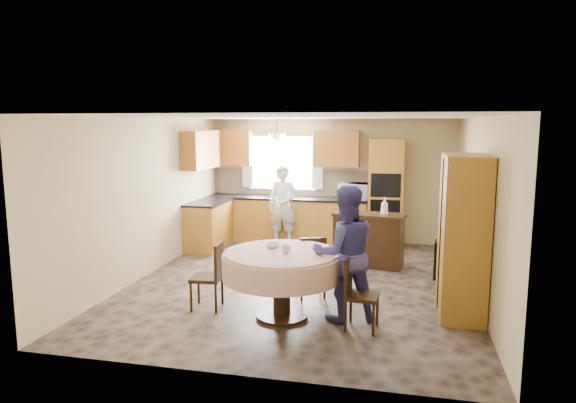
% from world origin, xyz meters
% --- Properties ---
extents(floor, '(5.00, 6.00, 0.01)m').
position_xyz_m(floor, '(0.00, 0.00, 0.00)').
color(floor, brown).
rests_on(floor, ground).
extents(ceiling, '(5.00, 6.00, 0.01)m').
position_xyz_m(ceiling, '(0.00, 0.00, 2.50)').
color(ceiling, white).
rests_on(ceiling, wall_back).
extents(wall_back, '(5.00, 0.02, 2.50)m').
position_xyz_m(wall_back, '(0.00, 3.00, 1.25)').
color(wall_back, tan).
rests_on(wall_back, floor).
extents(wall_front, '(5.00, 0.02, 2.50)m').
position_xyz_m(wall_front, '(0.00, -3.00, 1.25)').
color(wall_front, tan).
rests_on(wall_front, floor).
extents(wall_left, '(0.02, 6.00, 2.50)m').
position_xyz_m(wall_left, '(-2.50, 0.00, 1.25)').
color(wall_left, tan).
rests_on(wall_left, floor).
extents(wall_right, '(0.02, 6.00, 2.50)m').
position_xyz_m(wall_right, '(2.50, 0.00, 1.25)').
color(wall_right, tan).
rests_on(wall_right, floor).
extents(window, '(1.40, 0.03, 1.10)m').
position_xyz_m(window, '(-1.00, 2.98, 1.60)').
color(window, white).
rests_on(window, wall_back).
extents(curtain_left, '(0.22, 0.02, 1.15)m').
position_xyz_m(curtain_left, '(-1.75, 2.93, 1.65)').
color(curtain_left, white).
rests_on(curtain_left, wall_back).
extents(curtain_right, '(0.22, 0.02, 1.15)m').
position_xyz_m(curtain_right, '(-0.25, 2.93, 1.65)').
color(curtain_right, white).
rests_on(curtain_right, wall_back).
extents(base_cab_back, '(3.30, 0.60, 0.88)m').
position_xyz_m(base_cab_back, '(-0.85, 2.70, 0.44)').
color(base_cab_back, gold).
rests_on(base_cab_back, floor).
extents(counter_back, '(3.30, 0.64, 0.04)m').
position_xyz_m(counter_back, '(-0.85, 2.70, 0.90)').
color(counter_back, black).
rests_on(counter_back, base_cab_back).
extents(base_cab_left, '(0.60, 1.20, 0.88)m').
position_xyz_m(base_cab_left, '(-2.20, 1.80, 0.44)').
color(base_cab_left, gold).
rests_on(base_cab_left, floor).
extents(counter_left, '(0.64, 1.20, 0.04)m').
position_xyz_m(counter_left, '(-2.20, 1.80, 0.90)').
color(counter_left, black).
rests_on(counter_left, base_cab_left).
extents(backsplash, '(3.30, 0.02, 0.55)m').
position_xyz_m(backsplash, '(-0.85, 2.99, 1.18)').
color(backsplash, tan).
rests_on(backsplash, wall_back).
extents(wall_cab_left, '(0.85, 0.33, 0.72)m').
position_xyz_m(wall_cab_left, '(-2.05, 2.83, 1.91)').
color(wall_cab_left, '#B66A2D').
rests_on(wall_cab_left, wall_back).
extents(wall_cab_right, '(0.90, 0.33, 0.72)m').
position_xyz_m(wall_cab_right, '(0.15, 2.83, 1.91)').
color(wall_cab_right, '#B66A2D').
rests_on(wall_cab_right, wall_back).
extents(wall_cab_side, '(0.33, 1.20, 0.72)m').
position_xyz_m(wall_cab_side, '(-2.33, 1.80, 1.91)').
color(wall_cab_side, '#B66A2D').
rests_on(wall_cab_side, wall_left).
extents(oven_tower, '(0.66, 0.62, 2.12)m').
position_xyz_m(oven_tower, '(1.15, 2.69, 1.06)').
color(oven_tower, gold).
rests_on(oven_tower, floor).
extents(oven_upper, '(0.56, 0.01, 0.45)m').
position_xyz_m(oven_upper, '(1.15, 2.38, 1.25)').
color(oven_upper, black).
rests_on(oven_upper, oven_tower).
extents(oven_lower, '(0.56, 0.01, 0.45)m').
position_xyz_m(oven_lower, '(1.15, 2.38, 0.75)').
color(oven_lower, black).
rests_on(oven_lower, oven_tower).
extents(pendant, '(0.36, 0.36, 0.18)m').
position_xyz_m(pendant, '(-1.00, 2.50, 2.12)').
color(pendant, beige).
rests_on(pendant, ceiling).
extents(sideboard, '(1.26, 0.68, 0.85)m').
position_xyz_m(sideboard, '(0.93, 1.19, 0.43)').
color(sideboard, '#36230E').
rests_on(sideboard, floor).
extents(space_heater, '(0.47, 0.35, 0.60)m').
position_xyz_m(space_heater, '(2.20, 0.67, 0.30)').
color(space_heater, black).
rests_on(space_heater, floor).
extents(cupboard, '(0.53, 1.06, 2.03)m').
position_xyz_m(cupboard, '(2.22, -0.79, 1.01)').
color(cupboard, gold).
rests_on(cupboard, floor).
extents(dining_table, '(1.47, 1.47, 0.84)m').
position_xyz_m(dining_table, '(0.03, -1.44, 0.66)').
color(dining_table, '#36230E').
rests_on(dining_table, floor).
extents(chair_left, '(0.42, 0.42, 0.88)m').
position_xyz_m(chair_left, '(-0.93, -1.34, 0.49)').
color(chair_left, '#36230E').
rests_on(chair_left, floor).
extents(chair_back, '(0.50, 0.50, 0.88)m').
position_xyz_m(chair_back, '(0.27, -0.63, 0.48)').
color(chair_back, '#36230E').
rests_on(chair_back, floor).
extents(chair_right, '(0.41, 0.41, 0.87)m').
position_xyz_m(chair_right, '(0.97, -1.59, 0.48)').
color(chair_right, '#36230E').
rests_on(chair_right, floor).
extents(framed_picture, '(0.06, 0.63, 0.52)m').
position_xyz_m(framed_picture, '(2.47, 1.44, 1.59)').
color(framed_picture, yellow).
rests_on(framed_picture, wall_right).
extents(microwave, '(0.61, 0.43, 0.33)m').
position_xyz_m(microwave, '(0.53, 2.65, 1.08)').
color(microwave, silver).
rests_on(microwave, counter_back).
extents(person_sink, '(0.60, 0.40, 1.60)m').
position_xyz_m(person_sink, '(-0.83, 2.30, 0.80)').
color(person_sink, silver).
rests_on(person_sink, floor).
extents(person_dining, '(0.99, 0.88, 1.67)m').
position_xyz_m(person_dining, '(0.80, -1.33, 0.84)').
color(person_dining, '#3C397C').
rests_on(person_dining, floor).
extents(bowl_sideboard, '(0.25, 0.25, 0.05)m').
position_xyz_m(bowl_sideboard, '(0.71, 1.19, 0.88)').
color(bowl_sideboard, '#B2B2B2').
rests_on(bowl_sideboard, sideboard).
extents(bottle_sideboard, '(0.16, 0.16, 0.33)m').
position_xyz_m(bottle_sideboard, '(1.18, 1.19, 1.02)').
color(bottle_sideboard, silver).
rests_on(bottle_sideboard, sideboard).
extents(cup_table, '(0.13, 0.13, 0.09)m').
position_xyz_m(cup_table, '(0.09, -1.47, 0.89)').
color(cup_table, '#B2B2B2').
rests_on(cup_table, dining_table).
extents(bowl_table, '(0.22, 0.22, 0.06)m').
position_xyz_m(bowl_table, '(-0.13, -1.24, 0.87)').
color(bowl_table, '#B2B2B2').
rests_on(bowl_table, dining_table).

